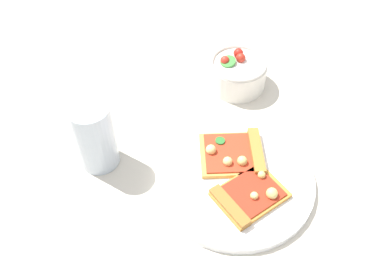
{
  "coord_description": "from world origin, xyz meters",
  "views": [
    {
      "loc": [
        0.28,
        0.36,
        0.63
      ],
      "look_at": [
        0.02,
        -0.12,
        0.03
      ],
      "focal_mm": 40.82,
      "sensor_mm": 36.0,
      "label": 1
    }
  ],
  "objects_px": {
    "soda_glass": "(95,138)",
    "salad_bowl": "(237,72)",
    "plate": "(233,180)",
    "pizza_slice_near": "(248,196)",
    "pizza_slice_far": "(236,154)"
  },
  "relations": [
    {
      "from": "salad_bowl",
      "to": "soda_glass",
      "type": "distance_m",
      "value": 0.34
    },
    {
      "from": "pizza_slice_far",
      "to": "pizza_slice_near",
      "type": "bearing_deg",
      "value": 69.63
    },
    {
      "from": "plate",
      "to": "salad_bowl",
      "type": "bearing_deg",
      "value": -124.64
    },
    {
      "from": "pizza_slice_far",
      "to": "plate",
      "type": "bearing_deg",
      "value": 52.08
    },
    {
      "from": "pizza_slice_near",
      "to": "salad_bowl",
      "type": "distance_m",
      "value": 0.3
    },
    {
      "from": "plate",
      "to": "salad_bowl",
      "type": "height_order",
      "value": "salad_bowl"
    },
    {
      "from": "plate",
      "to": "soda_glass",
      "type": "relative_size",
      "value": 2.05
    },
    {
      "from": "plate",
      "to": "soda_glass",
      "type": "distance_m",
      "value": 0.25
    },
    {
      "from": "soda_glass",
      "to": "pizza_slice_far",
      "type": "bearing_deg",
      "value": 149.98
    },
    {
      "from": "plate",
      "to": "pizza_slice_near",
      "type": "height_order",
      "value": "pizza_slice_near"
    },
    {
      "from": "plate",
      "to": "pizza_slice_near",
      "type": "bearing_deg",
      "value": 87.42
    },
    {
      "from": "salad_bowl",
      "to": "plate",
      "type": "bearing_deg",
      "value": 55.36
    },
    {
      "from": "plate",
      "to": "pizza_slice_near",
      "type": "distance_m",
      "value": 0.05
    },
    {
      "from": "soda_glass",
      "to": "salad_bowl",
      "type": "bearing_deg",
      "value": -171.47
    },
    {
      "from": "pizza_slice_far",
      "to": "salad_bowl",
      "type": "relative_size",
      "value": 1.19
    }
  ]
}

